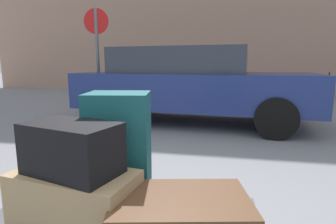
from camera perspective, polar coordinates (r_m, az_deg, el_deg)
name	(u,v)px	position (r m, az deg, el deg)	size (l,w,h in m)	color
duffel_bag_tan_rear_right	(75,201)	(1.43, -18.66, -17.13)	(0.58, 0.30, 0.28)	#9E7F56
suitcase_brown_stacked_top	(181,222)	(1.27, 2.64, -21.78)	(0.58, 0.37, 0.23)	#51331E
suitcase_teal_rear_left	(119,149)	(1.56, -10.04, -7.64)	(0.33, 0.27, 0.63)	#144C51
duffel_bag_black_topmost_pile	(72,148)	(1.33, -19.28, -7.11)	(0.43, 0.25, 0.23)	black
parked_car	(191,83)	(5.31, 4.79, 5.95)	(4.44, 2.21, 1.42)	navy
bicycle_leaning	(335,86)	(11.03, 31.32, 4.55)	(1.73, 0.47, 0.96)	black
bollard_kerb_near	(273,88)	(9.46, 20.91, 4.59)	(0.20, 0.20, 0.71)	#383838
bollard_kerb_mid	(326,89)	(9.84, 29.96, 4.10)	(0.20, 0.20, 0.71)	#383838
no_parking_sign	(97,51)	(5.85, -14.45, 12.08)	(0.50, 0.07, 2.21)	slate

